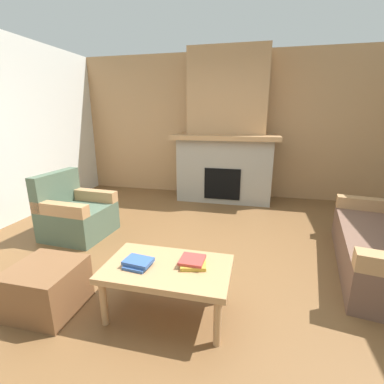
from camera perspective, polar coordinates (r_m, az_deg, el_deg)
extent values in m
plane|color=brown|center=(3.01, 0.55, -15.86)|extent=(9.00, 9.00, 0.00)
cube|color=tan|center=(5.53, 7.65, 13.40)|extent=(6.00, 0.12, 2.70)
cube|color=gray|center=(5.21, 6.87, 4.68)|extent=(1.70, 0.70, 1.15)
cube|color=black|center=(4.93, 6.35, 1.74)|extent=(0.64, 0.08, 0.56)
cube|color=tan|center=(5.08, 7.04, 11.39)|extent=(1.90, 0.82, 0.08)
cube|color=tan|center=(5.23, 7.54, 20.01)|extent=(1.40, 0.50, 1.47)
cube|color=tan|center=(4.18, 33.71, -2.21)|extent=(0.85, 0.30, 0.15)
cube|color=#4C604C|center=(3.99, -22.49, -5.62)|extent=(0.81, 0.81, 0.40)
cube|color=#4C604C|center=(4.07, -26.51, 0.60)|extent=(0.19, 0.77, 0.45)
cube|color=tan|center=(3.69, -25.94, -3.24)|extent=(0.77, 0.19, 0.15)
cube|color=tan|center=(4.14, -20.22, -0.62)|extent=(0.77, 0.19, 0.15)
cube|color=tan|center=(2.26, -5.18, -15.68)|extent=(1.00, 0.60, 0.05)
cylinder|color=tan|center=(2.36, -17.97, -21.17)|extent=(0.06, 0.06, 0.38)
cylinder|color=tan|center=(2.11, 5.32, -25.45)|extent=(0.06, 0.06, 0.38)
cylinder|color=tan|center=(2.71, -12.62, -15.52)|extent=(0.06, 0.06, 0.38)
cylinder|color=tan|center=(2.49, 6.97, -18.23)|extent=(0.06, 0.06, 0.38)
cube|color=brown|center=(2.68, -28.04, -17.20)|extent=(0.52, 0.52, 0.40)
cube|color=#335699|center=(2.26, -11.33, -14.79)|extent=(0.20, 0.18, 0.02)
cube|color=#335699|center=(2.26, -11.18, -14.02)|extent=(0.23, 0.18, 0.03)
cube|color=gold|center=(2.23, 0.26, -14.81)|extent=(0.23, 0.22, 0.03)
cube|color=#B23833|center=(2.23, 0.05, -13.99)|extent=(0.19, 0.19, 0.02)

